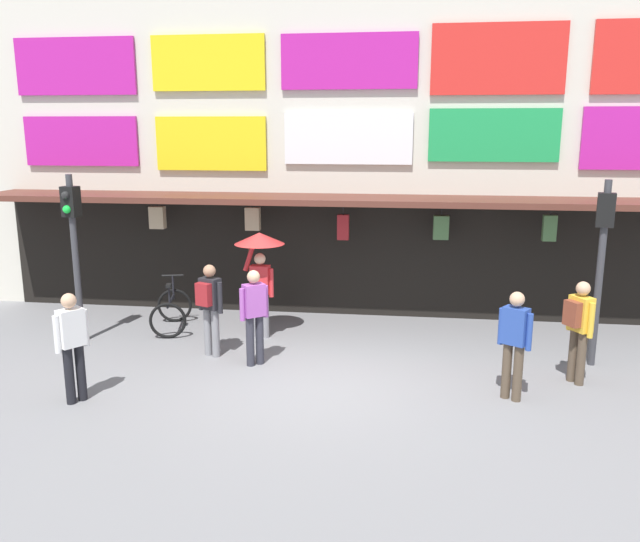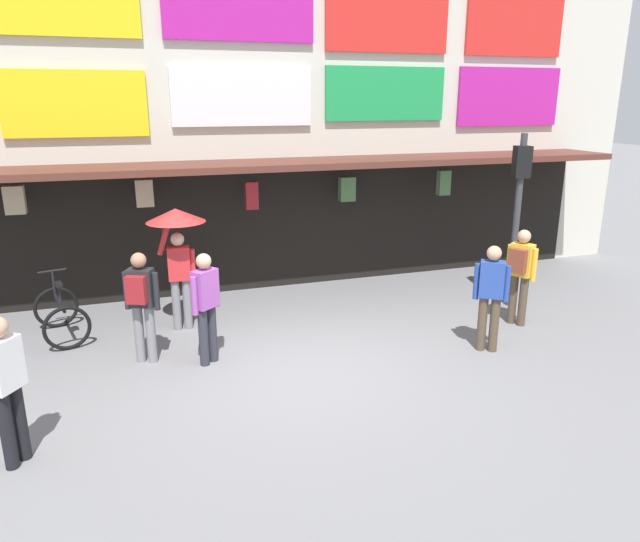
% 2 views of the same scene
% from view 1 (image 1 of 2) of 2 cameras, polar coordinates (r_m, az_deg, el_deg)
% --- Properties ---
extents(ground_plane, '(80.00, 80.00, 0.00)m').
position_cam_1_polar(ground_plane, '(10.49, 0.34, -9.94)').
color(ground_plane, slate).
extents(shopfront, '(18.00, 2.60, 8.00)m').
position_cam_1_polar(shopfront, '(14.23, 2.76, 12.35)').
color(shopfront, beige).
rests_on(shopfront, ground).
extents(traffic_light_near, '(0.31, 0.34, 3.20)m').
position_cam_1_polar(traffic_light_near, '(12.77, -21.10, 3.28)').
color(traffic_light_near, '#38383D').
rests_on(traffic_light_near, ground).
extents(traffic_light_far, '(0.33, 0.35, 3.20)m').
position_cam_1_polar(traffic_light_far, '(11.70, 23.82, 2.26)').
color(traffic_light_far, '#38383D').
rests_on(traffic_light_far, ground).
extents(bicycle_parked, '(0.97, 1.29, 1.05)m').
position_cam_1_polar(bicycle_parked, '(13.37, -13.08, -3.49)').
color(bicycle_parked, black).
rests_on(bicycle_parked, ground).
extents(pedestrian_in_purple, '(0.49, 0.45, 1.68)m').
position_cam_1_polar(pedestrian_in_purple, '(11.54, -9.78, -2.85)').
color(pedestrian_in_purple, gray).
rests_on(pedestrian_in_purple, ground).
extents(pedestrian_with_umbrella, '(0.96, 0.96, 2.08)m').
position_cam_1_polar(pedestrian_with_umbrella, '(12.32, -5.38, 1.41)').
color(pedestrian_with_umbrella, gray).
rests_on(pedestrian_with_umbrella, ground).
extents(pedestrian_in_white, '(0.39, 0.45, 1.68)m').
position_cam_1_polar(pedestrian_in_white, '(10.18, -21.17, -5.86)').
color(pedestrian_in_white, black).
rests_on(pedestrian_in_white, ground).
extents(pedestrian_in_green, '(0.45, 0.38, 1.68)m').
position_cam_1_polar(pedestrian_in_green, '(10.01, 16.90, -5.85)').
color(pedestrian_in_green, brown).
rests_on(pedestrian_in_green, ground).
extents(pedestrian_in_red, '(0.44, 0.40, 1.68)m').
position_cam_1_polar(pedestrian_in_red, '(11.03, -5.86, -3.66)').
color(pedestrian_in_red, '#2D2D38').
rests_on(pedestrian_in_red, ground).
extents(pedestrian_in_yellow, '(0.46, 0.48, 1.68)m').
position_cam_1_polar(pedestrian_in_yellow, '(10.97, 22.01, -4.43)').
color(pedestrian_in_yellow, brown).
rests_on(pedestrian_in_yellow, ground).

